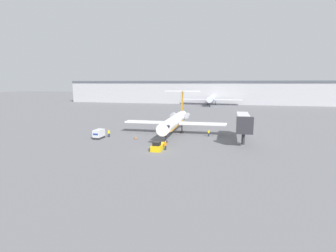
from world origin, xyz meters
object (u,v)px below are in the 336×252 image
at_px(worker_near_tug, 165,145).
at_px(traffic_cone_left, 136,137).
at_px(luggage_cart, 99,134).
at_px(airplane_main, 175,120).
at_px(worker_by_wing, 209,133).
at_px(jet_bridge, 243,121).
at_px(airplane_parked_far_left, 212,98).
at_px(worker_on_apron, 109,133).
at_px(pushback_tug, 158,146).

bearing_deg(worker_near_tug, traffic_cone_left, 138.16).
bearing_deg(luggage_cart, airplane_main, 32.27).
height_order(worker_by_wing, traffic_cone_left, worker_by_wing).
bearing_deg(traffic_cone_left, jet_bridge, 7.58).
relative_size(airplane_parked_far_left, jet_bridge, 2.46).
distance_m(worker_near_tug, airplane_parked_far_left, 107.07).
distance_m(worker_on_apron, traffic_cone_left, 6.94).
bearing_deg(worker_by_wing, jet_bridge, -25.93).
xyz_separation_m(pushback_tug, worker_by_wing, (8.51, 15.06, 0.21)).
xyz_separation_m(worker_near_tug, worker_on_apron, (-15.89, 8.66, 0.01)).
bearing_deg(worker_by_wing, luggage_cart, -161.51).
xyz_separation_m(airplane_main, worker_by_wing, (8.72, -1.79, -2.53)).
xyz_separation_m(luggage_cart, jet_bridge, (32.20, 4.48, 3.40)).
bearing_deg(airplane_parked_far_left, jet_bridge, -82.15).
distance_m(pushback_tug, worker_by_wing, 17.30).
xyz_separation_m(worker_on_apron, airplane_parked_far_left, (17.40, 98.36, 2.98)).
xyz_separation_m(airplane_main, jet_bridge, (16.37, -5.51, 1.07)).
distance_m(airplane_main, luggage_cart, 18.87).
xyz_separation_m(worker_by_wing, jet_bridge, (7.65, -3.72, 3.59)).
xyz_separation_m(worker_on_apron, traffic_cone_left, (6.90, -0.60, -0.56)).
relative_size(luggage_cart, jet_bridge, 0.22).
bearing_deg(traffic_cone_left, worker_near_tug, -41.84).
xyz_separation_m(airplane_parked_far_left, jet_bridge, (13.21, -95.80, 0.51)).
bearing_deg(airplane_parked_far_left, worker_by_wing, -86.54).
bearing_deg(worker_on_apron, worker_by_wing, 15.29).
bearing_deg(worker_by_wing, traffic_cone_left, -156.82).
relative_size(worker_near_tug, airplane_parked_far_left, 0.05).
bearing_deg(pushback_tug, worker_near_tug, 5.03).
relative_size(worker_by_wing, airplane_parked_far_left, 0.05).
bearing_deg(airplane_parked_far_left, airplane_main, -92.00).
distance_m(worker_by_wing, traffic_cone_left, 17.49).
bearing_deg(pushback_tug, luggage_cart, 156.85).
height_order(worker_near_tug, jet_bridge, jet_bridge).
height_order(worker_by_wing, worker_on_apron, worker_on_apron).
bearing_deg(worker_by_wing, pushback_tug, -119.45).
bearing_deg(airplane_parked_far_left, pushback_tug, -91.57).
bearing_deg(worker_on_apron, pushback_tug, -31.28).
relative_size(worker_by_wing, jet_bridge, 0.12).
distance_m(luggage_cart, worker_by_wing, 25.88).
relative_size(worker_by_wing, traffic_cone_left, 2.00).
bearing_deg(airplane_parked_far_left, traffic_cone_left, -96.06).
bearing_deg(pushback_tug, airplane_main, 90.72).
xyz_separation_m(worker_on_apron, jet_bridge, (30.62, 2.56, 3.49)).
height_order(luggage_cart, worker_by_wing, luggage_cart).
xyz_separation_m(worker_by_wing, airplane_parked_far_left, (-5.56, 92.08, 3.08)).
relative_size(pushback_tug, jet_bridge, 0.31).
xyz_separation_m(pushback_tug, luggage_cart, (-16.04, 6.86, 0.40)).
distance_m(luggage_cart, traffic_cone_left, 8.60).
bearing_deg(airplane_main, worker_by_wing, -11.60).
relative_size(pushback_tug, airplane_parked_far_left, 0.13).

